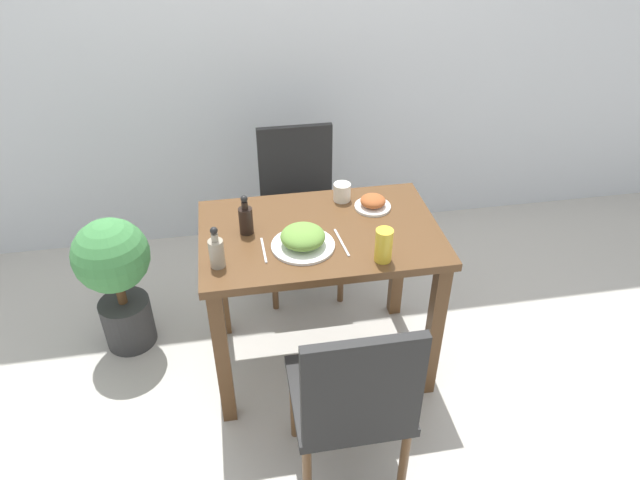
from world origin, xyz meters
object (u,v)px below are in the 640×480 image
object	(u,v)px
chair_near	(352,398)
sauce_bottle	(216,251)
juice_glass	(384,245)
potted_plant_left	(116,274)
drink_cup	(342,192)
condiment_bottle	(246,219)
chair_far	(300,202)
side_plate	(373,203)
food_plate	(303,239)

from	to	relation	value
chair_near	sauce_bottle	xyz separation A→B (m)	(-0.43, 0.51, 0.33)
juice_glass	potted_plant_left	bearing A→B (deg)	155.03
drink_cup	condiment_bottle	bearing A→B (deg)	-156.87
drink_cup	juice_glass	world-z (taller)	juice_glass
chair_far	drink_cup	distance (m)	0.55
side_plate	sauce_bottle	bearing A→B (deg)	-155.90
drink_cup	chair_near	bearing A→B (deg)	-99.00
potted_plant_left	drink_cup	bearing A→B (deg)	-3.08
drink_cup	sauce_bottle	world-z (taller)	sauce_bottle
drink_cup	condiment_bottle	xyz separation A→B (m)	(-0.44, -0.19, 0.03)
drink_cup	juice_glass	size ratio (longest dim) A/B	0.59
chair_near	potted_plant_left	bearing A→B (deg)	-46.21
juice_glass	condiment_bottle	size ratio (longest dim) A/B	0.78
side_plate	juice_glass	world-z (taller)	juice_glass
chair_far	food_plate	size ratio (longest dim) A/B	3.48
food_plate	sauce_bottle	distance (m)	0.35
juice_glass	side_plate	bearing A→B (deg)	81.66
chair_near	condiment_bottle	distance (m)	0.84
food_plate	sauce_bottle	bearing A→B (deg)	-168.86
sauce_bottle	potted_plant_left	xyz separation A→B (m)	(-0.50, 0.46, -0.40)
sauce_bottle	drink_cup	bearing A→B (deg)	35.07
side_plate	food_plate	bearing A→B (deg)	-145.34
condiment_bottle	sauce_bottle	bearing A→B (deg)	-120.73
sauce_bottle	food_plate	bearing A→B (deg)	11.14
chair_near	sauce_bottle	size ratio (longest dim) A/B	5.04
side_plate	sauce_bottle	xyz separation A→B (m)	(-0.69, -0.31, 0.04)
side_plate	potted_plant_left	xyz separation A→B (m)	(-1.19, 0.15, -0.36)
chair_near	condiment_bottle	xyz separation A→B (m)	(-0.30, 0.72, 0.33)
chair_near	potted_plant_left	size ratio (longest dim) A/B	1.25
juice_glass	potted_plant_left	xyz separation A→B (m)	(-1.14, 0.53, -0.40)
side_plate	juice_glass	bearing A→B (deg)	-98.34
chair_far	food_plate	xyz separation A→B (m)	(-0.09, -0.77, 0.30)
juice_glass	potted_plant_left	distance (m)	1.32
juice_glass	sauce_bottle	bearing A→B (deg)	173.57
condiment_bottle	drink_cup	bearing A→B (deg)	23.13
juice_glass	condiment_bottle	world-z (taller)	condiment_bottle
chair_near	juice_glass	xyz separation A→B (m)	(0.21, 0.44, 0.33)
chair_far	side_plate	bearing A→B (deg)	-64.06
chair_near	food_plate	size ratio (longest dim) A/B	3.48
juice_glass	potted_plant_left	size ratio (longest dim) A/B	0.19
food_plate	potted_plant_left	world-z (taller)	food_plate
condiment_bottle	food_plate	bearing A→B (deg)	-33.45
food_plate	potted_plant_left	bearing A→B (deg)	155.12
chair_far	condiment_bottle	xyz separation A→B (m)	(-0.31, -0.63, 0.33)
chair_near	drink_cup	world-z (taller)	chair_near
chair_far	potted_plant_left	size ratio (longest dim) A/B	1.25
sauce_bottle	potted_plant_left	distance (m)	0.79
chair_far	juice_glass	xyz separation A→B (m)	(0.20, -0.91, 0.33)
side_plate	sauce_bottle	size ratio (longest dim) A/B	0.91
drink_cup	juice_glass	distance (m)	0.48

